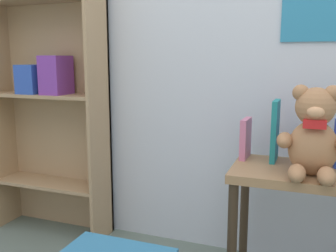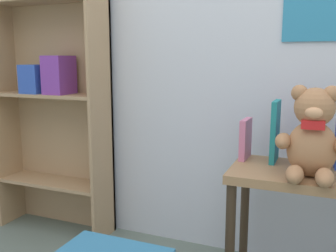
% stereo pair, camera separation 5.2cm
% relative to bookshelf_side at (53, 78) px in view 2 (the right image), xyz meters
% --- Properties ---
extents(wall_back, '(4.80, 0.07, 2.50)m').
position_rel_bookshelf_side_xyz_m(wall_back, '(1.04, 0.13, 0.35)').
color(wall_back, silver).
rests_on(wall_back, ground_plane).
extents(bookshelf_side, '(0.69, 0.22, 1.62)m').
position_rel_bookshelf_side_xyz_m(bookshelf_side, '(0.00, 0.00, 0.00)').
color(bookshelf_side, tan).
rests_on(bookshelf_side, ground_plane).
extents(display_table, '(0.57, 0.37, 0.57)m').
position_rel_bookshelf_side_xyz_m(display_table, '(1.38, -0.20, -0.44)').
color(display_table, '#9E754C').
rests_on(display_table, ground_plane).
extents(teddy_bear, '(0.27, 0.24, 0.35)m').
position_rel_bookshelf_side_xyz_m(teddy_bear, '(1.41, -0.28, -0.18)').
color(teddy_bear, '#A8754C').
rests_on(teddy_bear, display_table).
extents(book_standing_pink, '(0.03, 0.14, 0.18)m').
position_rel_bookshelf_side_xyz_m(book_standing_pink, '(1.13, -0.10, -0.25)').
color(book_standing_pink, '#D17093').
rests_on(book_standing_pink, display_table).
extents(book_standing_teal, '(0.03, 0.14, 0.27)m').
position_rel_bookshelf_side_xyz_m(book_standing_teal, '(1.26, -0.10, -0.20)').
color(book_standing_teal, teal).
rests_on(book_standing_teal, display_table).
extents(book_standing_purple, '(0.03, 0.13, 0.27)m').
position_rel_bookshelf_side_xyz_m(book_standing_purple, '(1.38, -0.10, -0.20)').
color(book_standing_purple, purple).
rests_on(book_standing_purple, display_table).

